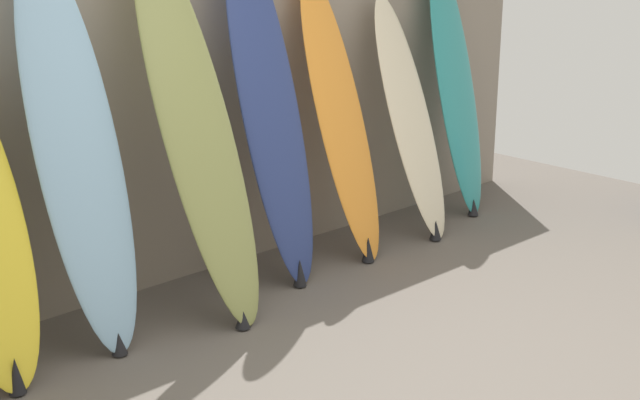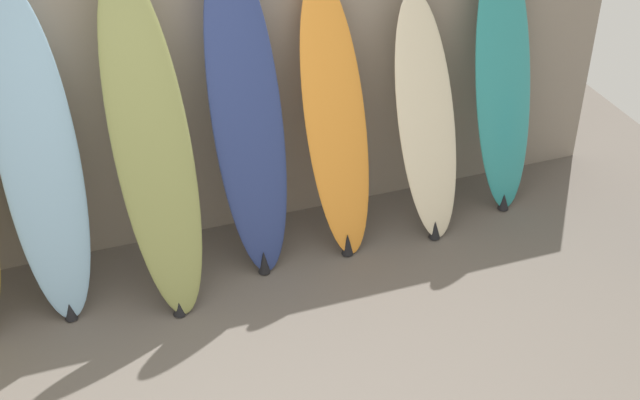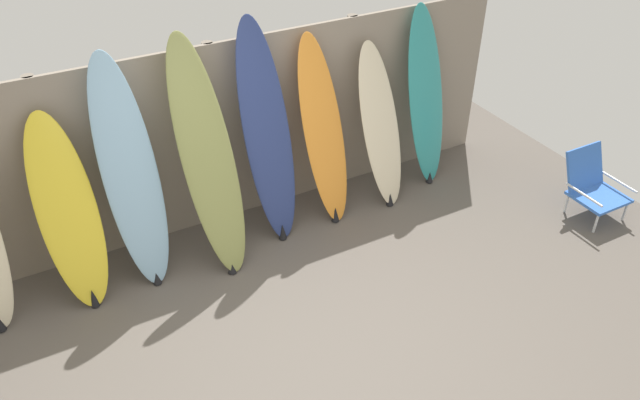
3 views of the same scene
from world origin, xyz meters
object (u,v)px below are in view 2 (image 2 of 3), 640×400
(surfboard_cream_6, at_px, (427,121))
(surfboard_navy_4, at_px, (247,120))
(surfboard_orange_5, at_px, (336,123))
(surfboard_olive_3, at_px, (153,148))
(surfboard_skyblue_2, at_px, (40,162))
(surfboard_teal_7, at_px, (503,82))

(surfboard_cream_6, bearing_deg, surfboard_navy_4, 179.18)
(surfboard_navy_4, height_order, surfboard_orange_5, surfboard_navy_4)
(surfboard_olive_3, xyz_separation_m, surfboard_orange_5, (1.19, 0.14, -0.13))
(surfboard_olive_3, bearing_deg, surfboard_navy_4, 11.99)
(surfboard_olive_3, height_order, surfboard_orange_5, surfboard_olive_3)
(surfboard_skyblue_2, distance_m, surfboard_navy_4, 1.24)
(surfboard_navy_4, height_order, surfboard_teal_7, surfboard_navy_4)
(surfboard_navy_4, xyz_separation_m, surfboard_orange_5, (0.58, 0.01, -0.14))
(surfboard_orange_5, bearing_deg, surfboard_skyblue_2, -178.93)
(surfboard_olive_3, distance_m, surfboard_navy_4, 0.62)
(surfboard_skyblue_2, relative_size, surfboard_olive_3, 0.98)
(surfboard_orange_5, distance_m, surfboard_cream_6, 0.63)
(surfboard_navy_4, relative_size, surfboard_cream_6, 1.28)
(surfboard_orange_5, xyz_separation_m, surfboard_cream_6, (0.63, -0.03, -0.09))
(surfboard_orange_5, relative_size, surfboard_cream_6, 1.11)
(surfboard_navy_4, distance_m, surfboard_cream_6, 1.23)
(surfboard_cream_6, distance_m, surfboard_teal_7, 0.64)
(surfboard_olive_3, xyz_separation_m, surfboard_teal_7, (2.43, 0.22, -0.09))
(surfboard_skyblue_2, xyz_separation_m, surfboard_olive_3, (0.63, -0.10, 0.03))
(surfboard_olive_3, bearing_deg, surfboard_skyblue_2, 170.57)
(surfboard_skyblue_2, relative_size, surfboard_cream_6, 1.23)
(surfboard_cream_6, xyz_separation_m, surfboard_teal_7, (0.61, 0.11, 0.13))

